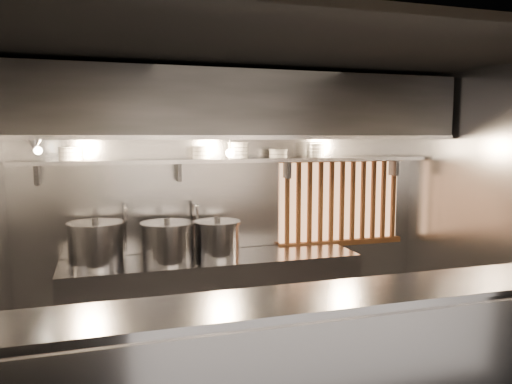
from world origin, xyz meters
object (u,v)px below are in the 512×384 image
pendant_bulb (230,153)px  stock_pot_mid (96,244)px  stock_pot_left (168,242)px  heat_lamp (34,144)px  stock_pot_right (217,239)px

pendant_bulb → stock_pot_mid: 1.58m
pendant_bulb → stock_pot_mid: pendant_bulb is taller
pendant_bulb → stock_pot_left: size_ratio=0.31×
heat_lamp → stock_pot_left: heat_lamp is taller
stock_pot_right → stock_pot_mid: bearing=179.6°
stock_pot_left → pendant_bulb: bearing=8.3°
stock_pot_right → stock_pot_left: bearing=-175.0°
heat_lamp → stock_pot_mid: heat_lamp is taller
stock_pot_mid → stock_pot_right: (1.18, -0.01, -0.02)m
pendant_bulb → stock_pot_mid: (-1.34, -0.04, -0.85)m
heat_lamp → pendant_bulb: bearing=11.0°
stock_pot_left → stock_pot_mid: (-0.67, 0.05, 0.01)m
stock_pot_left → stock_pot_right: bearing=5.0°
pendant_bulb → stock_pot_left: (-0.66, -0.10, -0.86)m
pendant_bulb → stock_pot_left: 1.09m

